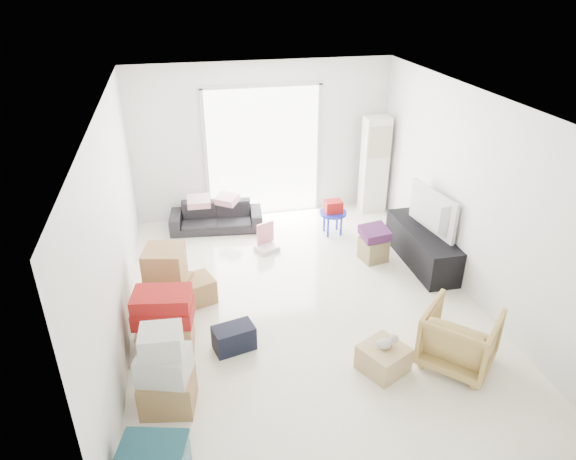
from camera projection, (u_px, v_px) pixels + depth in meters
The scene contains 20 objects.
room_shell at pixel (306, 213), 6.26m from camera, with size 4.98×6.48×3.18m.
sliding_door at pixel (263, 147), 8.90m from camera, with size 2.10×0.04×2.33m.
ac_tower at pixel (374, 165), 9.16m from camera, with size 0.45×0.30×1.75m, color white.
tv_console at pixel (422, 246), 7.75m from camera, with size 0.49×1.63×0.54m, color black.
television at pixel (424, 226), 7.59m from camera, with size 1.08×0.62×0.14m, color black.
sofa at pixel (216, 213), 8.73m from camera, with size 1.55×0.45×0.61m, color #242429.
pillow_left at pixel (198, 194), 8.51m from camera, with size 0.42×0.33×0.13m, color #F3B1C0.
pillow_right at pixel (227, 193), 8.60m from camera, with size 0.32×0.26×0.11m, color #F3B1C0.
armchair at pixel (460, 335), 5.70m from camera, with size 0.75×0.70×0.77m, color tan.
box_stack_a at pixel (166, 374), 5.09m from camera, with size 0.60×0.53×0.97m.
box_stack_b at pixel (165, 324), 5.88m from camera, with size 0.73×0.66×0.82m.
box_stack_c at pixel (166, 278), 6.68m from camera, with size 0.70×0.65×0.85m.
loose_box at pixel (198, 289), 6.89m from camera, with size 0.41×0.41×0.34m, color #A07F48.
duffel_bag at pixel (234, 338), 6.02m from camera, with size 0.47×0.28×0.30m, color black.
ottoman at pixel (373, 249), 7.86m from camera, with size 0.36×0.36×0.36m, color #9F8D5C.
blanket at pixel (374, 235), 7.75m from camera, with size 0.39×0.39×0.14m, color #502052.
kids_table at pixel (333, 211), 8.54m from camera, with size 0.46×0.46×0.59m.
toy_walker at pixel (266, 243), 8.17m from camera, with size 0.41×0.40×0.44m.
wood_crate at pixel (383, 358), 5.70m from camera, with size 0.46×0.46×0.31m, color tan.
plush_bunny at pixel (387, 342), 5.61m from camera, with size 0.26×0.15×0.13m.
Camera 1 is at (-1.46, -5.48, 4.03)m, focal length 32.00 mm.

